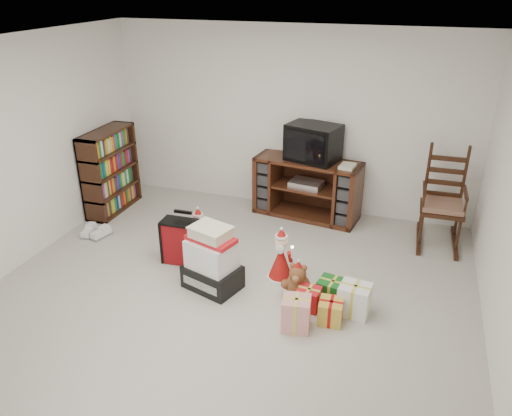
{
  "coord_description": "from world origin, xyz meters",
  "views": [
    {
      "loc": [
        1.65,
        -3.95,
        3.05
      ],
      "look_at": [
        0.13,
        0.6,
        0.8
      ],
      "focal_mm": 35.0,
      "sensor_mm": 36.0,
      "label": 1
    }
  ],
  "objects_px": {
    "teddy_bear": "(298,283)",
    "gift_pile": "(212,262)",
    "crt_television": "(313,143)",
    "tv_stand": "(307,188)",
    "sneaker_pair": "(95,233)",
    "rocking_chair": "(441,209)",
    "mrs_claus_figurine": "(199,234)",
    "red_suitcase": "(181,241)",
    "santa_figurine": "(281,260)",
    "bookshelf": "(110,172)",
    "gift_cluster": "(325,302)"
  },
  "relations": [
    {
      "from": "sneaker_pair",
      "to": "rocking_chair",
      "type": "bearing_deg",
      "value": 17.71
    },
    {
      "from": "rocking_chair",
      "to": "santa_figurine",
      "type": "relative_size",
      "value": 2.03
    },
    {
      "from": "tv_stand",
      "to": "red_suitcase",
      "type": "relative_size",
      "value": 2.37
    },
    {
      "from": "tv_stand",
      "to": "gift_cluster",
      "type": "distance_m",
      "value": 2.24
    },
    {
      "from": "rocking_chair",
      "to": "gift_pile",
      "type": "bearing_deg",
      "value": -142.24
    },
    {
      "from": "bookshelf",
      "to": "crt_television",
      "type": "bearing_deg",
      "value": 14.37
    },
    {
      "from": "red_suitcase",
      "to": "sneaker_pair",
      "type": "xyz_separation_m",
      "value": [
        -1.34,
        0.22,
        -0.22
      ]
    },
    {
      "from": "tv_stand",
      "to": "mrs_claus_figurine",
      "type": "distance_m",
      "value": 1.69
    },
    {
      "from": "sneaker_pair",
      "to": "gift_cluster",
      "type": "relative_size",
      "value": 0.41
    },
    {
      "from": "rocking_chair",
      "to": "santa_figurine",
      "type": "xyz_separation_m",
      "value": [
        -1.63,
        -1.48,
        -0.19
      ]
    },
    {
      "from": "bookshelf",
      "to": "sneaker_pair",
      "type": "relative_size",
      "value": 3.33
    },
    {
      "from": "sneaker_pair",
      "to": "mrs_claus_figurine",
      "type": "bearing_deg",
      "value": 5.32
    },
    {
      "from": "mrs_claus_figurine",
      "to": "gift_pile",
      "type": "bearing_deg",
      "value": -56.12
    },
    {
      "from": "tv_stand",
      "to": "bookshelf",
      "type": "relative_size",
      "value": 1.27
    },
    {
      "from": "tv_stand",
      "to": "crt_television",
      "type": "distance_m",
      "value": 0.65
    },
    {
      "from": "red_suitcase",
      "to": "gift_cluster",
      "type": "xyz_separation_m",
      "value": [
        1.76,
        -0.44,
        -0.14
      ]
    },
    {
      "from": "mrs_claus_figurine",
      "to": "sneaker_pair",
      "type": "distance_m",
      "value": 1.43
    },
    {
      "from": "teddy_bear",
      "to": "crt_television",
      "type": "height_order",
      "value": "crt_television"
    },
    {
      "from": "rocking_chair",
      "to": "red_suitcase",
      "type": "height_order",
      "value": "rocking_chair"
    },
    {
      "from": "rocking_chair",
      "to": "mrs_claus_figurine",
      "type": "bearing_deg",
      "value": -158.53
    },
    {
      "from": "bookshelf",
      "to": "santa_figurine",
      "type": "relative_size",
      "value": 1.86
    },
    {
      "from": "bookshelf",
      "to": "teddy_bear",
      "type": "height_order",
      "value": "bookshelf"
    },
    {
      "from": "mrs_claus_figurine",
      "to": "crt_television",
      "type": "relative_size",
      "value": 0.74
    },
    {
      "from": "teddy_bear",
      "to": "santa_figurine",
      "type": "bearing_deg",
      "value": 133.75
    },
    {
      "from": "rocking_chair",
      "to": "gift_cluster",
      "type": "bearing_deg",
      "value": -119.98
    },
    {
      "from": "sneaker_pair",
      "to": "gift_cluster",
      "type": "distance_m",
      "value": 3.17
    },
    {
      "from": "rocking_chair",
      "to": "red_suitcase",
      "type": "distance_m",
      "value": 3.19
    },
    {
      "from": "tv_stand",
      "to": "teddy_bear",
      "type": "bearing_deg",
      "value": -71.62
    },
    {
      "from": "gift_cluster",
      "to": "crt_television",
      "type": "height_order",
      "value": "crt_television"
    },
    {
      "from": "tv_stand",
      "to": "santa_figurine",
      "type": "distance_m",
      "value": 1.67
    },
    {
      "from": "santa_figurine",
      "to": "crt_television",
      "type": "distance_m",
      "value": 1.87
    },
    {
      "from": "rocking_chair",
      "to": "teddy_bear",
      "type": "height_order",
      "value": "rocking_chair"
    },
    {
      "from": "santa_figurine",
      "to": "gift_pile",
      "type": "bearing_deg",
      "value": -149.77
    },
    {
      "from": "tv_stand",
      "to": "rocking_chair",
      "type": "distance_m",
      "value": 1.74
    },
    {
      "from": "tv_stand",
      "to": "red_suitcase",
      "type": "xyz_separation_m",
      "value": [
        -1.08,
        -1.68,
        -0.14
      ]
    },
    {
      "from": "tv_stand",
      "to": "sneaker_pair",
      "type": "height_order",
      "value": "tv_stand"
    },
    {
      "from": "teddy_bear",
      "to": "crt_television",
      "type": "xyz_separation_m",
      "value": [
        -0.32,
        1.96,
        0.88
      ]
    },
    {
      "from": "mrs_claus_figurine",
      "to": "teddy_bear",
      "type": "bearing_deg",
      "value": -23.34
    },
    {
      "from": "red_suitcase",
      "to": "santa_figurine",
      "type": "height_order",
      "value": "santa_figurine"
    },
    {
      "from": "mrs_claus_figurine",
      "to": "sneaker_pair",
      "type": "relative_size",
      "value": 1.6
    },
    {
      "from": "rocking_chair",
      "to": "mrs_claus_figurine",
      "type": "height_order",
      "value": "rocking_chair"
    },
    {
      "from": "rocking_chair",
      "to": "tv_stand",
      "type": "bearing_deg",
      "value": 172.5
    },
    {
      "from": "sneaker_pair",
      "to": "gift_pile",
      "type": "bearing_deg",
      "value": -16.52
    },
    {
      "from": "crt_television",
      "to": "red_suitcase",
      "type": "bearing_deg",
      "value": -107.85
    },
    {
      "from": "red_suitcase",
      "to": "sneaker_pair",
      "type": "relative_size",
      "value": 1.79
    },
    {
      "from": "teddy_bear",
      "to": "gift_cluster",
      "type": "xyz_separation_m",
      "value": [
        0.32,
        -0.18,
        -0.05
      ]
    },
    {
      "from": "teddy_bear",
      "to": "gift_pile",
      "type": "bearing_deg",
      "value": -173.5
    },
    {
      "from": "tv_stand",
      "to": "teddy_bear",
      "type": "distance_m",
      "value": 1.98
    },
    {
      "from": "rocking_chair",
      "to": "gift_pile",
      "type": "xyz_separation_m",
      "value": [
        -2.27,
        -1.86,
        -0.12
      ]
    },
    {
      "from": "gift_pile",
      "to": "tv_stand",
      "type": "bearing_deg",
      "value": 92.6
    }
  ]
}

